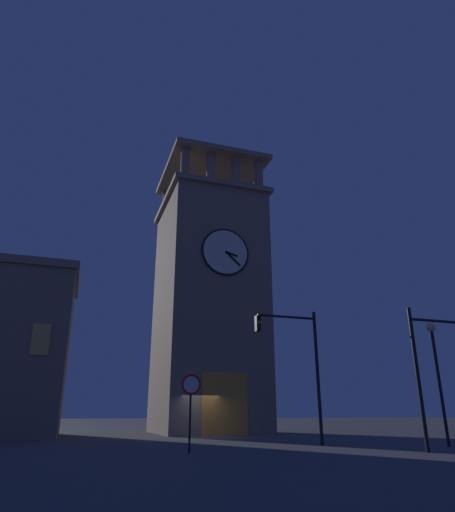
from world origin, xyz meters
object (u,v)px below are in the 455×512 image
(traffic_signal_near, at_px, (299,354))
(clocktower, at_px, (208,304))
(traffic_signal_mid, at_px, (441,354))
(no_horn_sign, at_px, (191,390))
(street_lamp, at_px, (436,359))

(traffic_signal_near, bearing_deg, clocktower, -87.79)
(clocktower, bearing_deg, traffic_signal_near, 92.21)
(traffic_signal_mid, distance_m, no_horn_sign, 10.45)
(clocktower, bearing_deg, traffic_signal_mid, 103.96)
(clocktower, distance_m, traffic_signal_near, 15.29)
(traffic_signal_mid, relative_size, no_horn_sign, 1.96)
(traffic_signal_near, relative_size, traffic_signal_mid, 1.12)
(traffic_signal_mid, height_order, no_horn_sign, traffic_signal_mid)
(street_lamp, bearing_deg, clocktower, -68.81)
(traffic_signal_mid, xyz_separation_m, street_lamp, (-1.77, -2.24, 0.09))
(street_lamp, xyz_separation_m, no_horn_sign, (11.82, -0.18, -1.60))
(street_lamp, distance_m, no_horn_sign, 11.93)
(clocktower, bearing_deg, no_horn_sign, 72.08)
(no_horn_sign, bearing_deg, clocktower, -107.92)
(clocktower, distance_m, no_horn_sign, 18.90)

